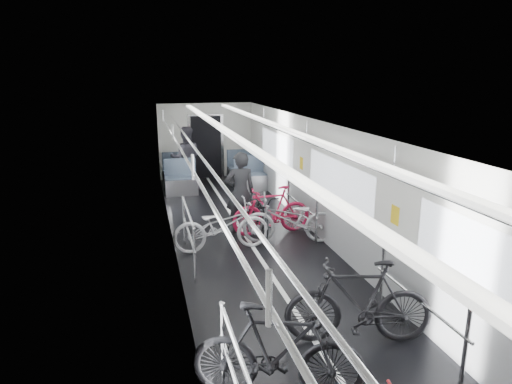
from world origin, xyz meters
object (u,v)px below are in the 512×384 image
bike_left_far (221,226)px  bike_right_near (359,302)px  bike_left_mid (278,352)px  person_seated (186,158)px  bike_right_mid (290,219)px  bike_right_far (272,210)px  bike_aisle (261,212)px  person_standing (240,193)px

bike_left_far → bike_right_near: 3.68m
bike_left_mid → person_seated: size_ratio=0.99×
bike_right_mid → bike_right_far: 0.64m
bike_aisle → person_seated: (-1.16, 4.19, 0.48)m
person_standing → person_seated: size_ratio=0.95×
bike_aisle → person_standing: bearing=171.7°
bike_left_mid → person_standing: bearing=11.2°
bike_right_mid → bike_aisle: bike_right_mid is taller
bike_left_mid → person_standing: (0.72, 5.16, 0.33)m
bike_left_far → bike_right_near: bike_right_near is taller
bike_left_mid → person_standing: person_standing is taller
bike_left_far → bike_right_far: bearing=-63.5°
person_seated → bike_aisle: bearing=110.0°
bike_left_far → bike_right_mid: size_ratio=0.99×
bike_aisle → bike_left_mid: bearing=-97.7°
bike_right_mid → person_standing: person_standing is taller
bike_right_far → person_seated: 4.57m
person_standing → person_seated: person_seated is taller
bike_left_mid → bike_right_far: bearing=3.9°
bike_left_far → bike_right_mid: 1.40m
bike_left_mid → person_standing: 5.22m
bike_left_mid → bike_left_far: bearing=17.1°
bike_right_mid → person_seated: 5.21m
bike_right_near → bike_aisle: 4.32m
bike_left_mid → bike_left_far: 4.25m
bike_left_mid → bike_right_mid: bearing=-0.7°
bike_left_mid → bike_right_far: 5.08m
bike_left_mid → bike_left_far: size_ratio=0.97×
bike_right_mid → bike_right_far: (-0.21, 0.60, 0.02)m
bike_right_near → bike_right_mid: size_ratio=0.98×
bike_aisle → person_seated: person_seated is taller
person_seated → bike_left_far: bearing=96.4°
bike_right_near → bike_aisle: bike_right_near is taller
bike_right_mid → bike_left_mid: bearing=-7.7°
bike_left_mid → bike_aisle: (1.14, 5.06, -0.11)m
bike_right_mid → person_standing: (-0.83, 0.86, 0.38)m
bike_left_mid → bike_right_near: size_ratio=0.98×
person_seated → bike_right_near: bearing=103.2°
person_standing → bike_right_near: bearing=99.1°
bike_aisle → person_standing: person_standing is taller
bike_right_near → person_seated: bearing=-157.3°
person_seated → bike_right_mid: bearing=112.0°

